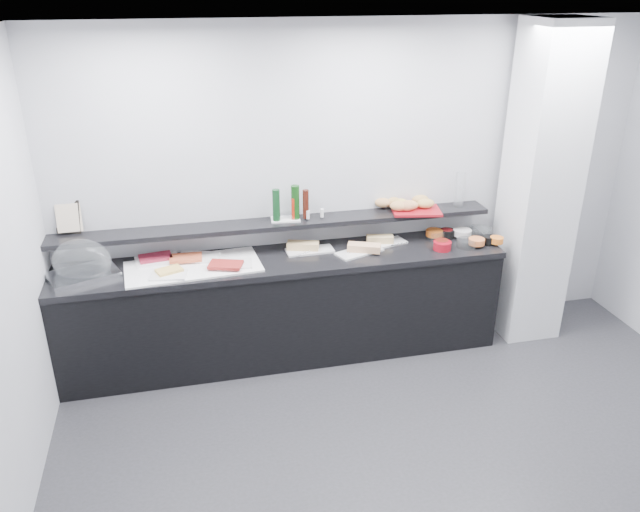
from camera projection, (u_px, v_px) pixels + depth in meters
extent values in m
plane|color=#2D2D30|center=(439.00, 480.00, 4.02)|extent=(5.00, 5.00, 0.00)
cube|color=#B5B7BD|center=(357.00, 187.00, 5.25)|extent=(5.00, 0.02, 2.70)
plane|color=white|center=(483.00, 39.00, 2.92)|extent=(5.00, 5.00, 0.00)
cube|color=silver|center=(540.00, 187.00, 5.25)|extent=(0.50, 0.50, 2.70)
cube|color=black|center=(284.00, 310.00, 5.21)|extent=(3.60, 0.60, 0.85)
cube|color=black|center=(283.00, 261.00, 5.03)|extent=(3.62, 0.62, 0.05)
cube|color=black|center=(278.00, 224.00, 5.08)|extent=(3.60, 0.25, 0.04)
cube|color=silver|center=(83.00, 275.00, 4.69)|extent=(0.57, 0.48, 0.04)
ellipsoid|color=white|center=(82.00, 261.00, 4.66)|extent=(0.50, 0.39, 0.34)
cube|color=white|center=(193.00, 267.00, 4.85)|extent=(1.07, 0.57, 0.01)
cube|color=white|center=(157.00, 260.00, 4.93)|extent=(0.36, 0.26, 0.01)
cube|color=maroon|center=(155.00, 257.00, 4.93)|extent=(0.27, 0.20, 0.02)
cube|color=white|center=(198.00, 257.00, 4.98)|extent=(0.37, 0.29, 0.01)
cube|color=#CC4D29|center=(186.00, 258.00, 4.92)|extent=(0.26, 0.17, 0.02)
cube|color=white|center=(169.00, 275.00, 4.67)|extent=(0.29, 0.22, 0.01)
cube|color=#ECC15B|center=(169.00, 270.00, 4.71)|extent=(0.22, 0.18, 0.02)
cube|color=white|center=(235.00, 264.00, 4.86)|extent=(0.29, 0.20, 0.01)
cube|color=maroon|center=(226.00, 265.00, 4.80)|extent=(0.29, 0.23, 0.02)
cube|color=silver|center=(310.00, 251.00, 5.14)|extent=(0.39, 0.18, 0.01)
cube|color=tan|center=(303.00, 246.00, 5.14)|extent=(0.28, 0.17, 0.06)
cylinder|color=silver|center=(304.00, 253.00, 5.06)|extent=(0.15, 0.08, 0.01)
cube|color=silver|center=(359.00, 252.00, 5.11)|extent=(0.43, 0.30, 0.01)
cube|color=tan|center=(364.00, 248.00, 5.10)|extent=(0.29, 0.20, 0.06)
cylinder|color=silver|center=(357.00, 251.00, 5.10)|extent=(0.16, 0.03, 0.01)
cube|color=silver|center=(385.00, 243.00, 5.28)|extent=(0.39, 0.25, 0.01)
cube|color=tan|center=(380.00, 239.00, 5.26)|extent=(0.24, 0.13, 0.06)
cylinder|color=silver|center=(399.00, 244.00, 5.24)|extent=(0.16, 0.03, 0.01)
cylinder|color=white|center=(436.00, 234.00, 5.40)|extent=(0.21, 0.21, 0.07)
cylinder|color=orange|center=(434.00, 233.00, 5.39)|extent=(0.19, 0.19, 0.05)
cylinder|color=black|center=(447.00, 234.00, 5.41)|extent=(0.15, 0.15, 0.07)
cylinder|color=#580C0E|center=(447.00, 232.00, 5.40)|extent=(0.12, 0.12, 0.05)
cylinder|color=white|center=(480.00, 232.00, 5.44)|extent=(0.26, 0.26, 0.07)
cylinder|color=silver|center=(462.00, 232.00, 5.40)|extent=(0.20, 0.20, 0.05)
cylinder|color=maroon|center=(442.00, 246.00, 5.16)|extent=(0.16, 0.16, 0.07)
cylinder|color=#55140C|center=(442.00, 243.00, 5.19)|extent=(0.12, 0.12, 0.05)
cylinder|color=silver|center=(466.00, 243.00, 5.21)|extent=(0.22, 0.22, 0.07)
cylinder|color=orange|center=(477.00, 241.00, 5.21)|extent=(0.16, 0.16, 0.05)
cylinder|color=black|center=(489.00, 240.00, 5.27)|extent=(0.13, 0.13, 0.07)
cylinder|color=orange|center=(497.00, 240.00, 5.24)|extent=(0.14, 0.14, 0.05)
cube|color=black|center=(68.00, 217.00, 4.80)|extent=(0.20, 0.12, 0.26)
cube|color=beige|center=(69.00, 218.00, 4.77)|extent=(0.19, 0.06, 0.22)
cube|color=white|center=(286.00, 219.00, 5.10)|extent=(0.25, 0.17, 0.01)
cylinder|color=#0E3618|center=(276.00, 205.00, 5.01)|extent=(0.07, 0.07, 0.26)
cylinder|color=#37110A|center=(306.00, 204.00, 5.06)|extent=(0.05, 0.05, 0.24)
cylinder|color=#0F380F|center=(295.00, 202.00, 5.04)|extent=(0.07, 0.07, 0.28)
cylinder|color=#A01C0B|center=(294.00, 209.00, 5.05)|extent=(0.05, 0.05, 0.18)
cylinder|color=silver|center=(322.00, 213.00, 5.12)|extent=(0.03, 0.03, 0.07)
cylinder|color=silver|center=(308.00, 215.00, 5.08)|extent=(0.03, 0.03, 0.07)
cube|color=maroon|center=(416.00, 210.00, 5.28)|extent=(0.45, 0.35, 0.02)
ellipsoid|color=#BA8147|center=(383.00, 203.00, 5.31)|extent=(0.16, 0.13, 0.08)
ellipsoid|color=#B38444|center=(394.00, 202.00, 5.33)|extent=(0.13, 0.09, 0.08)
ellipsoid|color=#B88846|center=(420.00, 200.00, 5.38)|extent=(0.15, 0.10, 0.08)
ellipsoid|color=#B27344|center=(407.00, 206.00, 5.23)|extent=(0.16, 0.11, 0.08)
ellipsoid|color=#BF8349|center=(399.00, 206.00, 5.23)|extent=(0.18, 0.14, 0.08)
ellipsoid|color=#B58D45|center=(425.00, 204.00, 5.29)|extent=(0.16, 0.11, 0.08)
ellipsoid|color=#B89846|center=(401.00, 203.00, 5.30)|extent=(0.14, 0.11, 0.08)
ellipsoid|color=tan|center=(410.00, 205.00, 5.26)|extent=(0.17, 0.13, 0.08)
cylinder|color=silver|center=(460.00, 190.00, 5.35)|extent=(0.10, 0.10, 0.30)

